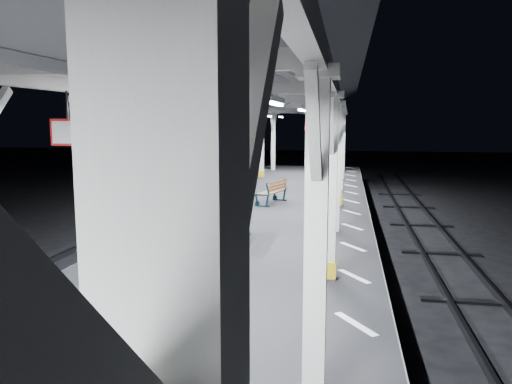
# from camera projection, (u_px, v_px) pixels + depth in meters

# --- Properties ---
(ground) EXTENTS (120.00, 120.00, 0.00)m
(ground) POSITION_uv_depth(u_px,v_px,m) (189.00, 375.00, 7.54)
(ground) COLOR black
(ground) RESTS_ON ground
(platform) EXTENTS (6.00, 50.00, 1.00)m
(platform) POSITION_uv_depth(u_px,v_px,m) (188.00, 344.00, 7.47)
(platform) COLOR black
(platform) RESTS_ON ground
(hazard_stripes_left) EXTENTS (1.00, 48.00, 0.01)m
(hazard_stripes_left) POSITION_uv_depth(u_px,v_px,m) (38.00, 301.00, 7.84)
(hazard_stripes_left) COLOR silver
(hazard_stripes_left) RESTS_ON platform
(hazard_stripes_right) EXTENTS (1.00, 48.00, 0.01)m
(hazard_stripes_right) POSITION_uv_depth(u_px,v_px,m) (356.00, 324.00, 6.96)
(hazard_stripes_right) COLOR silver
(hazard_stripes_right) RESTS_ON platform
(canopy) EXTENTS (5.40, 49.00, 4.65)m
(canopy) POSITION_uv_depth(u_px,v_px,m) (182.00, 67.00, 6.89)
(canopy) COLOR silver
(canopy) RESTS_ON platform
(bench_mid) EXTENTS (0.75, 1.82, 0.97)m
(bench_mid) POSITION_uv_depth(u_px,v_px,m) (236.00, 222.00, 11.49)
(bench_mid) COLOR black
(bench_mid) RESTS_ON platform
(bench_far) EXTENTS (0.94, 1.59, 0.81)m
(bench_far) POSITION_uv_depth(u_px,v_px,m) (274.00, 191.00, 17.13)
(bench_far) COLOR black
(bench_far) RESTS_ON platform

